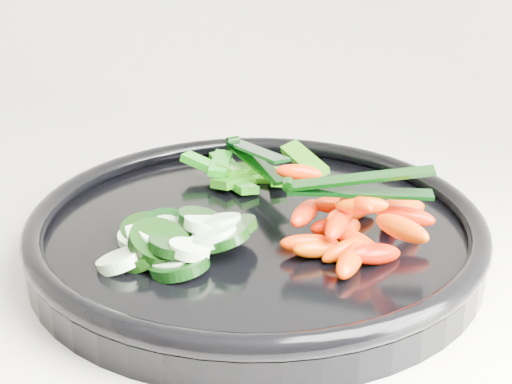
# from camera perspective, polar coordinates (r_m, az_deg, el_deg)

# --- Properties ---
(veggie_tray) EXTENTS (0.43, 0.43, 0.04)m
(veggie_tray) POSITION_cam_1_polar(r_m,az_deg,el_deg) (0.59, -0.00, -3.09)
(veggie_tray) COLOR black
(veggie_tray) RESTS_ON counter
(cucumber_pile) EXTENTS (0.13, 0.11, 0.04)m
(cucumber_pile) POSITION_cam_1_polar(r_m,az_deg,el_deg) (0.55, -6.57, -3.75)
(cucumber_pile) COLOR black
(cucumber_pile) RESTS_ON veggie_tray
(carrot_pile) EXTENTS (0.14, 0.14, 0.05)m
(carrot_pile) POSITION_cam_1_polar(r_m,az_deg,el_deg) (0.56, 7.82, -2.53)
(carrot_pile) COLOR #EA3300
(carrot_pile) RESTS_ON veggie_tray
(pepper_pile) EXTENTS (0.14, 0.11, 0.04)m
(pepper_pile) POSITION_cam_1_polar(r_m,az_deg,el_deg) (0.68, -0.67, 1.69)
(pepper_pile) COLOR #0D6009
(pepper_pile) RESTS_ON veggie_tray
(tong_carrot) EXTENTS (0.11, 0.04, 0.02)m
(tong_carrot) POSITION_cam_1_polar(r_m,az_deg,el_deg) (0.55, 7.94, 0.54)
(tong_carrot) COLOR black
(tong_carrot) RESTS_ON carrot_pile
(tong_pepper) EXTENTS (0.08, 0.10, 0.02)m
(tong_pepper) POSITION_cam_1_polar(r_m,az_deg,el_deg) (0.67, -0.13, 2.93)
(tong_pepper) COLOR black
(tong_pepper) RESTS_ON pepper_pile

